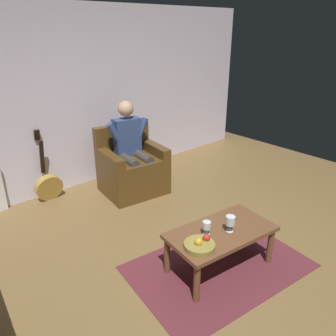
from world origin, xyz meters
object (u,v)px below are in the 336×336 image
at_px(coffee_table, 221,236).
at_px(wine_glass_far, 230,221).
at_px(wine_glass_near, 207,226).
at_px(fruit_bowl, 200,245).
at_px(guitar, 48,185).
at_px(armchair, 132,169).
at_px(person_seated, 131,145).

relative_size(coffee_table, wine_glass_far, 6.71).
xyz_separation_m(wine_glass_near, fruit_bowl, (0.20, 0.10, -0.06)).
bearing_deg(guitar, wine_glass_far, 105.93).
bearing_deg(wine_glass_far, armchair, -98.43).
height_order(coffee_table, guitar, guitar).
distance_m(wine_glass_far, fruit_bowl, 0.41).
bearing_deg(person_seated, coffee_table, 87.14).
bearing_deg(fruit_bowl, wine_glass_far, 179.51).
xyz_separation_m(person_seated, coffee_table, (0.35, 1.95, -0.34)).
distance_m(guitar, wine_glass_near, 2.54).
xyz_separation_m(armchair, fruit_bowl, (0.70, 2.03, 0.12)).
height_order(person_seated, wine_glass_far, person_seated).
height_order(armchair, person_seated, person_seated).
bearing_deg(armchair, fruit_bowl, 78.05).
relative_size(armchair, wine_glass_near, 6.83).
distance_m(armchair, wine_glass_far, 2.06).
xyz_separation_m(armchair, guitar, (1.03, -0.54, -0.12)).
height_order(coffee_table, fruit_bowl, fruit_bowl).
bearing_deg(fruit_bowl, person_seated, -109.30).
bearing_deg(coffee_table, guitar, -74.75).
distance_m(person_seated, wine_glass_near, 1.97).
height_order(armchair, guitar, guitar).
xyz_separation_m(coffee_table, wine_glass_near, (0.16, -0.05, 0.16)).
height_order(guitar, fruit_bowl, guitar).
relative_size(guitar, fruit_bowl, 3.57).
xyz_separation_m(armchair, wine_glass_far, (0.30, 2.03, 0.20)).
height_order(wine_glass_far, fruit_bowl, wine_glass_far).
bearing_deg(person_seated, wine_glass_far, 88.78).
xyz_separation_m(guitar, wine_glass_near, (-0.53, 2.46, 0.30)).
distance_m(person_seated, guitar, 1.27).
bearing_deg(armchair, guitar, -20.41).
xyz_separation_m(person_seated, guitar, (1.03, -0.56, -0.49)).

